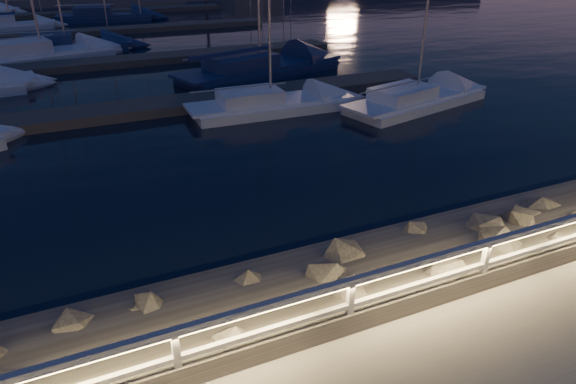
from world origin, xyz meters
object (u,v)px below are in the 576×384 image
object	(u,v)px
guard_rail	(442,266)
sailboat_d	(414,98)
sailboat_g	(63,46)
sailboat_c	(266,103)
sailboat_h	(256,68)
sailboat_j	(38,54)
sailboat_i	(9,25)
sailboat_k	(103,16)

from	to	relation	value
guard_rail	sailboat_d	bearing A→B (deg)	54.92
sailboat_g	sailboat_c	bearing A→B (deg)	-62.14
sailboat_h	sailboat_j	bearing A→B (deg)	123.68
sailboat_j	sailboat_g	bearing A→B (deg)	45.51
sailboat_i	sailboat_c	bearing A→B (deg)	-73.11
sailboat_c	guard_rail	bearing A→B (deg)	-96.98
sailboat_d	sailboat_j	xyz separation A→B (m)	(-15.03, 16.99, 0.08)
sailboat_j	sailboat_c	bearing A→B (deg)	-73.26
sailboat_h	sailboat_i	xyz separation A→B (m)	(-12.75, 22.82, -0.04)
sailboat_h	sailboat_c	bearing A→B (deg)	-123.99
guard_rail	sailboat_i	xyz separation A→B (m)	(-8.68, 42.92, -0.95)
sailboat_c	sailboat_d	world-z (taller)	sailboat_d
sailboat_g	sailboat_j	bearing A→B (deg)	-115.65
sailboat_c	sailboat_i	world-z (taller)	sailboat_c
sailboat_i	sailboat_j	xyz separation A→B (m)	(2.04, -13.98, 0.05)
sailboat_g	sailboat_i	xyz separation A→B (m)	(-3.53, 11.48, -0.01)
guard_rail	sailboat_i	size ratio (longest dim) A/B	3.85
sailboat_d	sailboat_j	distance (m)	22.69
sailboat_k	sailboat_c	bearing A→B (deg)	-72.28
sailboat_g	sailboat_d	bearing A→B (deg)	-50.02
sailboat_c	sailboat_k	world-z (taller)	sailboat_k
guard_rail	sailboat_c	world-z (taller)	sailboat_c
sailboat_h	sailboat_g	bearing A→B (deg)	112.33
sailboat_d	sailboat_g	distance (m)	23.73
guard_rail	sailboat_j	xyz separation A→B (m)	(-6.64, 28.94, -0.90)
guard_rail	sailboat_d	world-z (taller)	sailboat_d
sailboat_i	sailboat_k	world-z (taller)	sailboat_k
sailboat_g	sailboat_i	world-z (taller)	sailboat_g
sailboat_c	sailboat_h	world-z (taller)	sailboat_h
sailboat_c	sailboat_h	xyz separation A→B (m)	(1.91, 6.16, 0.07)
sailboat_g	sailboat_j	world-z (taller)	sailboat_j
guard_rail	sailboat_h	distance (m)	20.53
sailboat_h	sailboat_i	size ratio (longest dim) A/B	1.44
sailboat_d	sailboat_j	bearing A→B (deg)	118.22
sailboat_c	sailboat_k	xyz separation A→B (m)	(-3.20, 31.41, 0.05)
sailboat_j	sailboat_k	distance (m)	17.34
sailboat_d	sailboat_g	size ratio (longest dim) A/B	0.91
sailboat_d	sailboat_c	bearing A→B (deg)	148.99
sailboat_h	sailboat_i	bearing A→B (deg)	102.41
sailboat_c	sailboat_j	xyz separation A→B (m)	(-8.80, 15.00, 0.08)
sailboat_h	sailboat_k	bearing A→B (deg)	84.65
sailboat_j	sailboat_i	bearing A→B (deg)	84.65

